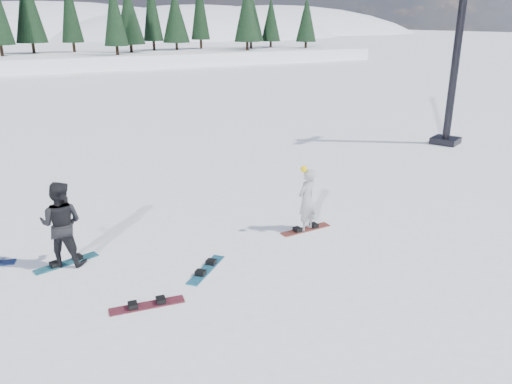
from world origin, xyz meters
The scene contains 8 objects.
ground centered at (0.00, 0.00, 0.00)m, with size 420.00×420.00×0.00m, color white.
lift_tower centered at (13.58, 5.41, 3.09)m, with size 2.01×1.50×7.60m.
snowboarder_woman centered at (2.22, 0.05, 0.88)m, with size 0.75×0.63×1.89m.
snowboarder_man centered at (-3.89, 1.06, 1.02)m, with size 0.99×0.77×2.04m, color black.
snowboard_woman centered at (2.22, 0.05, 0.01)m, with size 1.50×0.28×0.03m, color maroon.
snowboard_man centered at (-3.89, 1.06, 0.01)m, with size 1.50×0.28×0.03m, color teal.
snowboard_loose_a centered at (-1.10, -0.82, 0.01)m, with size 1.50×0.28×0.03m, color teal.
snowboard_loose_b centered at (-2.74, -1.66, 0.01)m, with size 1.50×0.28×0.03m, color maroon.
Camera 1 is at (-4.95, -10.41, 5.47)m, focal length 35.00 mm.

